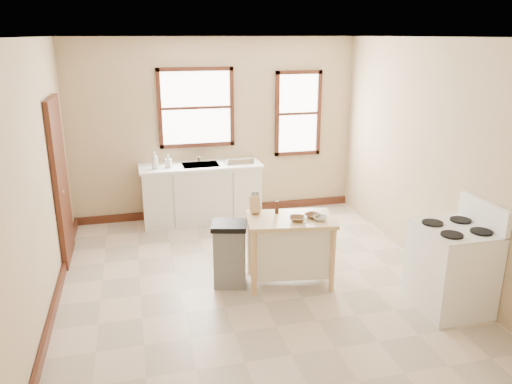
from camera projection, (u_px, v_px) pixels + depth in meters
floor at (254, 282)px, 5.96m from camera, size 5.00×5.00×0.00m
ceiling at (253, 37)px, 5.11m from camera, size 5.00×5.00×0.00m
wall_back at (216, 129)px, 7.85m from camera, size 4.50×0.04×2.80m
wall_left at (37, 183)px, 5.01m from camera, size 0.04×5.00×2.80m
wall_right at (433, 157)px, 6.05m from camera, size 0.04×5.00×2.80m
window_main at (196, 108)px, 7.65m from camera, size 1.17×0.06×1.22m
window_side at (298, 114)px, 8.08m from camera, size 0.77×0.06×1.37m
door_left at (60, 181)px, 6.33m from camera, size 0.06×0.90×2.10m
baseboard_back at (218, 210)px, 8.22m from camera, size 4.50×0.04×0.12m
baseboard_left at (56, 301)px, 5.42m from camera, size 0.04×5.00×0.12m
sink_counter at (202, 193)px, 7.78m from camera, size 1.86×0.62×0.92m
faucet at (199, 155)px, 7.78m from camera, size 0.03×0.03×0.22m
soap_bottle_a at (155, 160)px, 7.37m from camera, size 0.11×0.11×0.26m
soap_bottle_b at (169, 161)px, 7.46m from camera, size 0.11×0.12×0.19m
dish_rack at (239, 160)px, 7.71m from camera, size 0.45×0.35×0.11m
kitchen_island at (290, 250)px, 5.85m from camera, size 1.08×0.78×0.81m
knife_block at (255, 205)px, 5.85m from camera, size 0.11×0.11×0.20m
pepper_grinder at (277, 207)px, 5.85m from camera, size 0.05×0.05×0.15m
bowl_a at (298, 219)px, 5.63m from camera, size 0.25×0.25×0.05m
bowl_b at (312, 216)px, 5.74m from camera, size 0.23×0.23×0.04m
bowl_c at (320, 218)px, 5.65m from camera, size 0.17×0.17×0.05m
trash_bin at (230, 254)px, 5.78m from camera, size 0.47×0.42×0.78m
gas_stove at (453, 257)px, 5.25m from camera, size 0.74×0.75×1.19m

